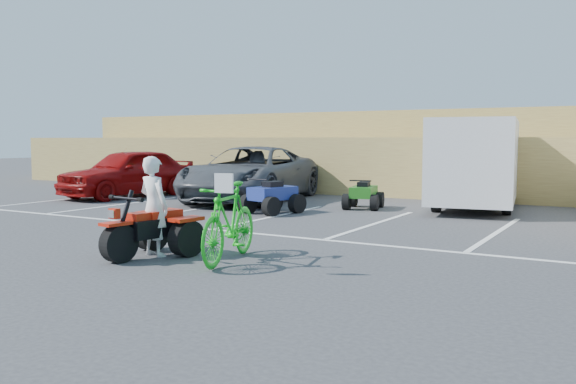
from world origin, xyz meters
The scene contains 11 objects.
ground centered at (0.00, 0.00, 0.00)m, with size 100.00×100.00×0.00m, color #333336.
parking_stripes centered at (0.87, 4.07, 0.00)m, with size 28.00×5.16×0.01m.
grass_embankment centered at (0.00, 15.48, 1.42)m, with size 40.00×8.50×3.10m.
red_trike_atv centered at (-1.75, -0.58, 0.00)m, with size 1.21×1.61×1.05m, color #B51B0A, non-canonical shape.
rider centered at (-1.73, -0.44, 0.83)m, with size 0.61×0.40×1.66m, color white.
green_dirt_bike centered at (-0.38, -0.18, 0.63)m, with size 0.59×2.10×1.26m, color #14BF19.
grey_pickup centered at (-5.43, 8.02, 0.85)m, with size 2.84×6.15×1.71m, color #44474C.
red_car centered at (-9.69, 7.01, 0.82)m, with size 1.93×4.81×1.64m, color #8E0807.
cargo_trailer centered at (1.23, 9.39, 1.34)m, with size 2.88×5.56×2.47m.
quad_atv_blue centered at (-3.09, 5.54, 0.00)m, with size 1.08×1.44×0.94m, color navy, non-canonical shape.
quad_atv_green centered at (-1.44, 7.72, 0.00)m, with size 0.96×1.29×0.84m, color #1C6116, non-canonical shape.
Camera 1 is at (5.24, -8.00, 1.95)m, focal length 38.00 mm.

